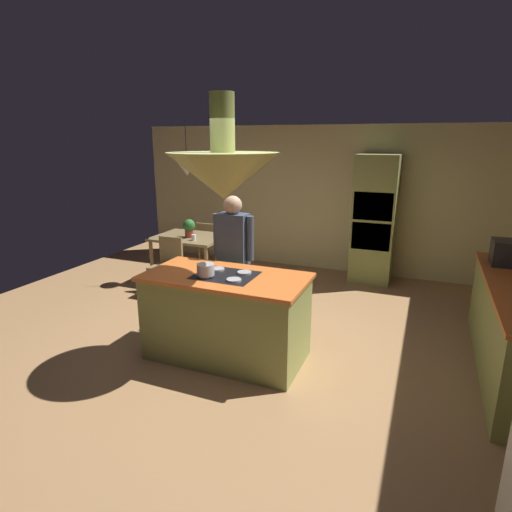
{
  "coord_description": "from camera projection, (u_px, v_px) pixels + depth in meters",
  "views": [
    {
      "loc": [
        1.88,
        -3.94,
        2.31
      ],
      "look_at": [
        0.1,
        0.4,
        1.0
      ],
      "focal_mm": 29.44,
      "sensor_mm": 36.0,
      "label": 1
    }
  ],
  "objects": [
    {
      "name": "wall_back",
      "position": [
        315.0,
        199.0,
        7.55
      ],
      "size": [
        6.8,
        0.1,
        2.55
      ],
      "primitive_type": "cube",
      "color": "beige",
      "rests_on": "ground"
    },
    {
      "name": "cooking_pot_on_cooktop",
      "position": [
        206.0,
        270.0,
        4.31
      ],
      "size": [
        0.18,
        0.18,
        0.12
      ],
      "primitive_type": "cylinder",
      "color": "#B2B2B7",
      "rests_on": "kitchen_island"
    },
    {
      "name": "range_hood",
      "position": [
        223.0,
        173.0,
        4.11
      ],
      "size": [
        1.1,
        1.1,
        1.0
      ],
      "color": "#8C934C"
    },
    {
      "name": "pendant_light_over_table",
      "position": [
        187.0,
        168.0,
        6.63
      ],
      "size": [
        0.32,
        0.32,
        0.82
      ],
      "color": "beige"
    },
    {
      "name": "cup_on_table",
      "position": [
        194.0,
        237.0,
        6.64
      ],
      "size": [
        0.07,
        0.07,
        0.09
      ],
      "primitive_type": "cylinder",
      "color": "white",
      "rests_on": "dining_table"
    },
    {
      "name": "potted_plant_on_table",
      "position": [
        189.0,
        227.0,
        6.82
      ],
      "size": [
        0.2,
        0.2,
        0.3
      ],
      "color": "#99382D",
      "rests_on": "dining_table"
    },
    {
      "name": "chair_by_back_wall",
      "position": [
        210.0,
        242.0,
        7.59
      ],
      "size": [
        0.4,
        0.4,
        0.87
      ],
      "rotation": [
        0.0,
        0.0,
        3.14
      ],
      "color": "olive",
      "rests_on": "ground"
    },
    {
      "name": "ground",
      "position": [
        235.0,
        347.0,
        4.82
      ],
      "size": [
        8.16,
        8.16,
        0.0
      ],
      "primitive_type": "plane",
      "color": "#AD7F51"
    },
    {
      "name": "person_at_island",
      "position": [
        233.0,
        254.0,
        5.11
      ],
      "size": [
        0.53,
        0.22,
        1.67
      ],
      "color": "tan",
      "rests_on": "ground"
    },
    {
      "name": "dining_table",
      "position": [
        190.0,
        242.0,
        6.96
      ],
      "size": [
        1.14,
        0.89,
        0.76
      ],
      "color": "olive",
      "rests_on": "ground"
    },
    {
      "name": "chair_facing_island",
      "position": [
        168.0,
        262.0,
        6.4
      ],
      "size": [
        0.4,
        0.4,
        0.87
      ],
      "color": "olive",
      "rests_on": "ground"
    },
    {
      "name": "oven_tower",
      "position": [
        374.0,
        220.0,
        6.85
      ],
      "size": [
        0.66,
        0.62,
        2.08
      ],
      "color": "#8C934C",
      "rests_on": "ground"
    },
    {
      "name": "kitchen_island",
      "position": [
        226.0,
        316.0,
        4.51
      ],
      "size": [
        1.72,
        0.89,
        0.96
      ],
      "color": "#8C934C",
      "rests_on": "ground"
    }
  ]
}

